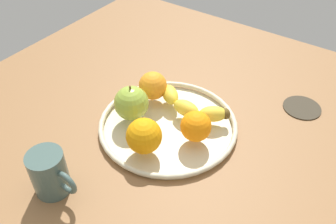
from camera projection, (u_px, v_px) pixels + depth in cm
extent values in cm
cube|color=olive|center=(168.00, 133.00, 86.01)|extent=(113.38, 113.38, 4.00)
cylinder|color=beige|center=(168.00, 126.00, 84.49)|extent=(31.13, 31.13, 0.60)
torus|color=beige|center=(168.00, 124.00, 83.90)|extent=(32.43, 32.43, 1.20)
ellipsoid|color=yellow|center=(170.00, 95.00, 88.19)|extent=(7.48, 6.98, 3.71)
ellipsoid|color=yellow|center=(186.00, 108.00, 84.25)|extent=(6.69, 3.88, 3.71)
ellipsoid|color=yellow|center=(213.00, 114.00, 82.77)|extent=(7.53, 6.82, 3.71)
ellipsoid|color=brown|center=(226.00, 114.00, 82.78)|extent=(3.13, 3.27, 2.59)
sphere|color=#93B13B|center=(131.00, 103.00, 82.29)|extent=(8.08, 8.08, 8.08)
cylinder|color=#593819|center=(130.00, 88.00, 79.50)|extent=(0.44, 0.44, 1.20)
sphere|color=orange|center=(153.00, 86.00, 88.17)|extent=(7.00, 7.00, 7.00)
sphere|color=orange|center=(196.00, 126.00, 77.40)|extent=(6.81, 6.81, 6.81)
sphere|color=orange|center=(144.00, 136.00, 74.58)|extent=(7.66, 7.66, 7.66)
cylinder|color=#455C57|center=(49.00, 173.00, 68.31)|extent=(7.03, 7.03, 9.58)
torus|color=#455C57|center=(66.00, 183.00, 65.98)|extent=(5.21, 1.00, 5.21)
cylinder|color=#362F21|center=(302.00, 107.00, 89.74)|extent=(9.31, 9.31, 0.60)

